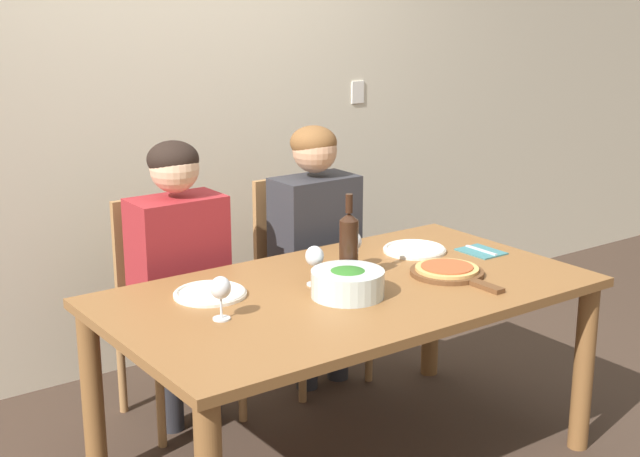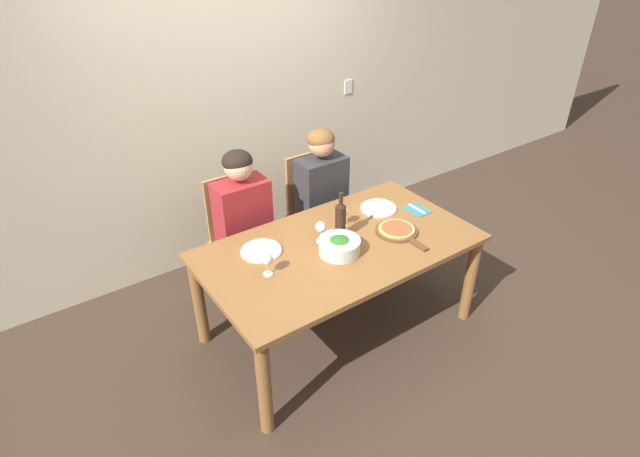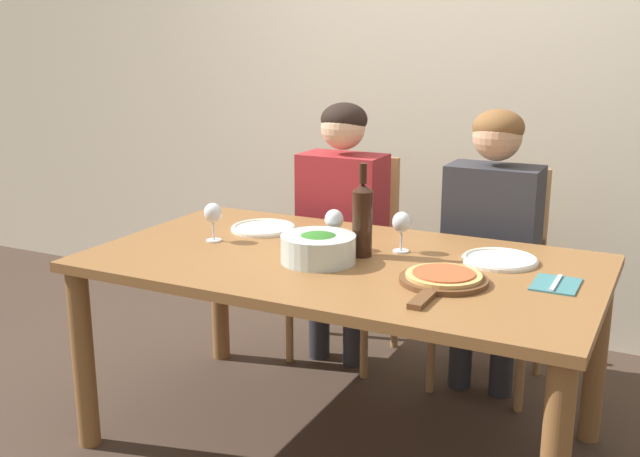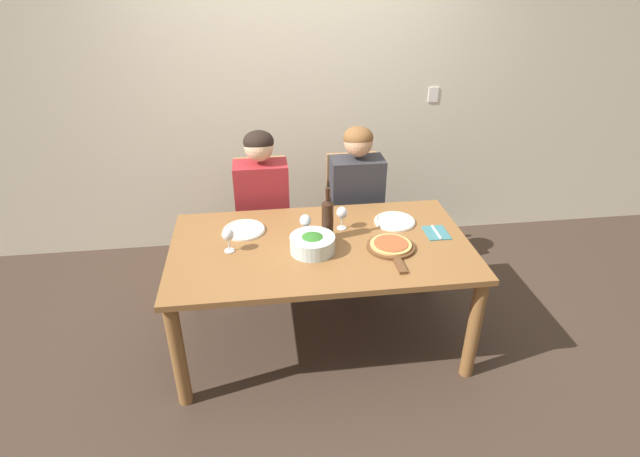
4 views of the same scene
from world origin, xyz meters
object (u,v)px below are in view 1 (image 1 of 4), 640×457
Objects in this scene: wine_glass_centre at (315,258)px; pizza_on_board at (449,271)px; chair_left at (170,303)px; chair_right at (303,273)px; dinner_plate_left at (210,293)px; fork_on_napkin at (481,251)px; person_woman at (180,258)px; wine_glass_left at (221,290)px; wine_bottle at (349,246)px; wine_glass_right at (353,243)px; dinner_plate_right at (415,249)px; broccoli_bowl at (348,283)px; person_man at (317,232)px.

pizza_on_board is at bearing -23.18° from wine_glass_centre.
chair_right is (0.69, 0.00, 0.00)m from chair_left.
dinner_plate_left reaches higher than fork_on_napkin.
wine_glass_left is (-0.21, -0.71, 0.10)m from person_woman.
wine_bottle is 0.16m from wine_glass_right.
dinner_plate_right is 1.08m from wine_glass_left.
wine_bottle is at bearing -133.67° from wine_glass_right.
dinner_plate_left is 0.97m from dinner_plate_right.
chair_right reaches higher than broccoli_bowl.
chair_left reaches higher than pizza_on_board.
chair_left is at bearing 78.09° from dinner_plate_left.
wine_glass_centre is (-0.49, 0.21, 0.09)m from pizza_on_board.
wine_bottle is 1.27× the size of broccoli_bowl.
chair_right is 0.67m from dinner_plate_right.
wine_glass_right is (-0.25, 0.28, 0.09)m from pizza_on_board.
chair_right is at bearing 72.45° from wine_glass_right.
wine_bottle reaches higher than dinner_plate_right.
chair_left is 0.26m from person_woman.
broccoli_bowl is 0.50m from dinner_plate_left.
person_woman reaches higher than fork_on_napkin.
chair_right is 2.80× the size of wine_bottle.
chair_right is 2.22× the size of pizza_on_board.
fork_on_napkin is at bearing -36.08° from chair_left.
dinner_plate_right is at bearing -0.71° from dinner_plate_left.
broccoli_bowl is 0.47m from pizza_on_board.
broccoli_bowl is at bearing -128.63° from wine_bottle.
dinner_plate_right is 1.75× the size of wine_glass_centre.
pizza_on_board is at bearing -108.71° from dinner_plate_right.
pizza_on_board is (0.05, -0.92, 0.24)m from chair_right.
chair_left is at bearing 180.00° from chair_right.
dinner_plate_left is at bearing -149.65° from person_man.
wine_bottle is (-0.31, -0.75, 0.37)m from chair_right.
person_woman is at bearing 148.19° from fork_on_napkin.
wine_glass_right is at bearing -111.10° from person_man.
person_woman reaches higher than wine_glass_left.
wine_glass_left and wine_glass_right have the same top height.
person_man is 1.15m from wine_glass_left.
wine_bottle is 0.19m from broccoli_bowl.
wine_glass_centre is at bearing -169.67° from dinner_plate_right.
wine_glass_right reaches higher than dinner_plate_left.
chair_left is at bearing 109.41° from wine_glass_centre.
wine_glass_right is (-0.20, -0.52, 0.10)m from person_man.
chair_right is 5.24× the size of fork_on_napkin.
chair_left is 3.57× the size of dinner_plate_right.
wine_bottle reaches higher than wine_glass_centre.
broccoli_bowl is 1.75× the size of wine_glass_centre.
fork_on_napkin is (1.07, -0.78, 0.23)m from chair_left.
wine_glass_right is at bearing 17.37° from wine_glass_centre.
fork_on_napkin is at bearing -37.76° from dinner_plate_right.
wine_glass_right is at bearing -174.56° from dinner_plate_right.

